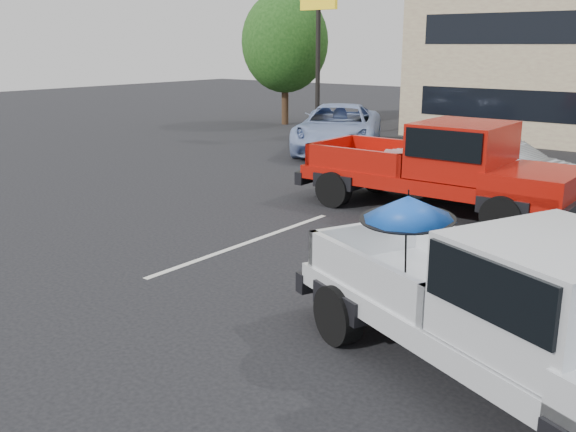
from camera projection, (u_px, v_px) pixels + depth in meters
name	position (u px, v px, depth m)	size (l,w,h in m)	color
ground	(315.00, 316.00, 8.89)	(90.00, 90.00, 0.00)	black
stripe_left	(248.00, 242.00, 12.20)	(0.12, 5.00, 0.01)	silver
motel_sign	(318.00, 17.00, 24.28)	(1.60, 0.22, 6.00)	black
tree_left	(285.00, 42.00, 29.18)	(3.96, 3.96, 6.02)	#332114
silver_pickup	(534.00, 312.00, 6.42)	(6.00, 4.04, 2.06)	black
red_pickup	(453.00, 165.00, 13.92)	(6.23, 2.36, 2.05)	black
silver_sedan	(488.00, 170.00, 14.99)	(1.68, 4.82, 1.59)	#AEB1B6
blue_suv	(338.00, 128.00, 22.34)	(2.70, 5.84, 1.62)	#8A9FCE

